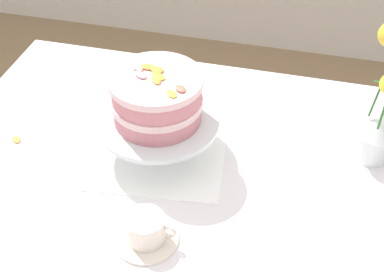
% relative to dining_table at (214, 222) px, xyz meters
% --- Properties ---
extents(dining_table, '(1.40, 1.00, 0.74)m').
position_rel_dining_table_xyz_m(dining_table, '(0.00, 0.00, 0.00)').
color(dining_table, white).
rests_on(dining_table, ground).
extents(linen_napkin, '(0.35, 0.35, 0.00)m').
position_rel_dining_table_xyz_m(linen_napkin, '(-0.16, 0.11, 0.09)').
color(linen_napkin, white).
rests_on(linen_napkin, dining_table).
extents(cake_stand, '(0.29, 0.29, 0.10)m').
position_rel_dining_table_xyz_m(cake_stand, '(-0.16, 0.11, 0.17)').
color(cake_stand, silver).
rests_on(cake_stand, linen_napkin).
extents(layer_cake, '(0.21, 0.21, 0.12)m').
position_rel_dining_table_xyz_m(layer_cake, '(-0.16, 0.12, 0.25)').
color(layer_cake, '#CC7A84').
rests_on(layer_cake, cake_stand).
extents(flower_vase, '(0.10, 0.12, 0.36)m').
position_rel_dining_table_xyz_m(flower_vase, '(0.33, 0.21, 0.24)').
color(flower_vase, silver).
rests_on(flower_vase, dining_table).
extents(teacup, '(0.13, 0.13, 0.07)m').
position_rel_dining_table_xyz_m(teacup, '(-0.11, -0.15, 0.12)').
color(teacup, silver).
rests_on(teacup, dining_table).
extents(loose_petal_0, '(0.03, 0.03, 0.01)m').
position_rel_dining_table_xyz_m(loose_petal_0, '(-0.52, 0.06, 0.09)').
color(loose_petal_0, orange).
rests_on(loose_petal_0, dining_table).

